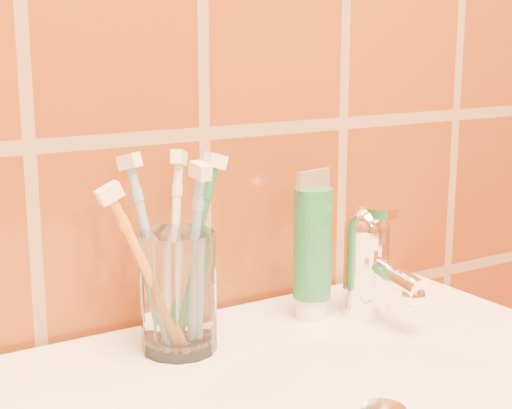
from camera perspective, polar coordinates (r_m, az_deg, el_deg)
glass_tumbler at (r=0.74m, az=-5.67°, el=-6.33°), size 0.08×0.08×0.12m
toothpaste_tube at (r=0.82m, az=4.13°, el=-3.31°), size 0.04×0.04×0.16m
faucet at (r=0.83m, az=8.23°, el=-3.85°), size 0.05×0.11×0.12m
toothbrush_0 at (r=0.75m, az=-4.51°, el=-3.38°), size 0.10×0.09×0.19m
toothbrush_1 at (r=0.76m, az=-5.96°, el=-3.29°), size 0.12×0.12×0.20m
toothbrush_2 at (r=0.71m, az=-7.82°, el=-5.03°), size 0.09×0.09×0.17m
toothbrush_3 at (r=0.74m, az=-7.62°, el=-3.65°), size 0.09×0.12×0.20m
toothbrush_4 at (r=0.73m, az=-4.54°, el=-4.00°), size 0.03×0.08×0.19m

